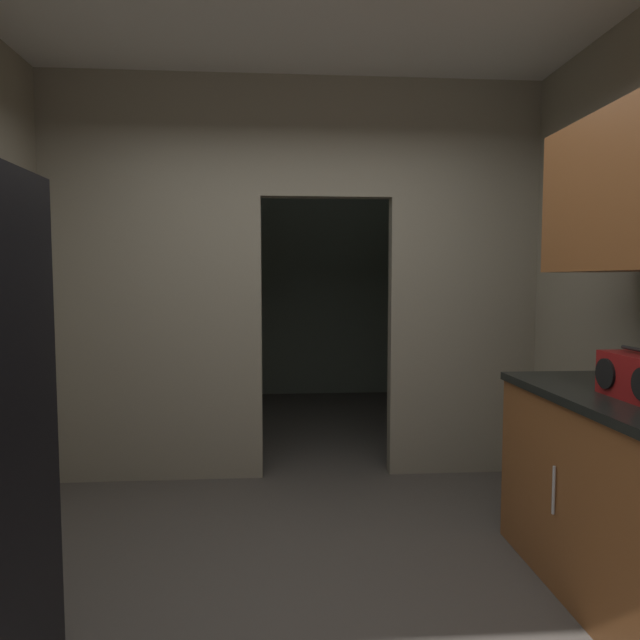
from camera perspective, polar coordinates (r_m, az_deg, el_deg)
ground at (r=2.65m, az=-0.96°, el=-28.55°), size 20.00×20.00×0.00m
kitchen_partition at (r=4.01m, az=-3.15°, el=5.41°), size 3.51×0.12×2.85m
adjoining_room_shell at (r=6.04m, az=-3.04°, el=4.07°), size 3.51×3.01×2.85m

